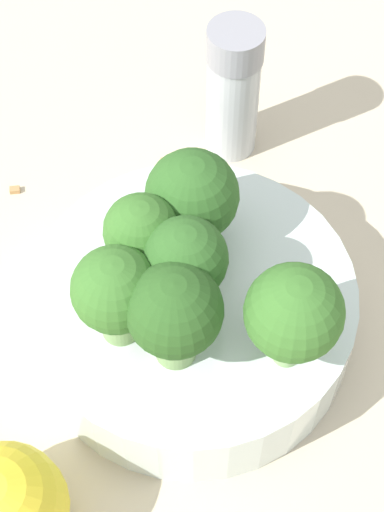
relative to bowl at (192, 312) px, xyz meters
The scene contains 12 objects.
ground_plane 0.02m from the bowl, ahead, with size 3.00×3.00×0.00m, color beige.
bowl is the anchor object (origin of this frame).
broccoli_floret_0 0.05m from the bowl, 32.02° to the right, with size 0.04×0.04×0.06m.
broccoli_floret_1 0.08m from the bowl, 73.44° to the left, with size 0.04×0.04×0.06m.
broccoli_floret_2 0.06m from the bowl, ahead, with size 0.04×0.04×0.06m.
broccoli_floret_3 0.06m from the bowl, 35.12° to the right, with size 0.04×0.04×0.05m.
broccoli_floret_4 0.06m from the bowl, 92.25° to the right, with size 0.03×0.03×0.05m.
broccoli_floret_5 0.06m from the bowl, 157.98° to the right, with size 0.04×0.04×0.05m.
pepper_shaker 0.13m from the bowl, 168.06° to the right, with size 0.03×0.03×0.08m.
lemon_wedge 0.13m from the bowl, 16.30° to the right, with size 0.06×0.06×0.06m, color yellow.
almond_crumb_3 0.13m from the bowl, 109.80° to the right, with size 0.01×0.00×0.01m, color #AD7F4C.
almond_crumb_4 0.11m from the bowl, 149.61° to the right, with size 0.01×0.00×0.01m, color tan.
Camera 1 is at (0.19, 0.08, 0.38)m, focal length 60.00 mm.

